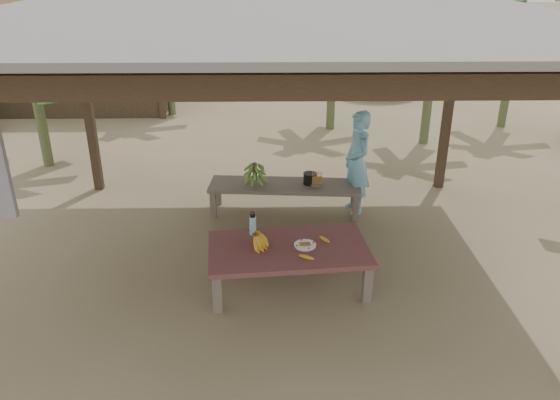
{
  "coord_description": "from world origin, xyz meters",
  "views": [
    {
      "loc": [
        0.02,
        -6.0,
        3.52
      ],
      "look_at": [
        0.13,
        0.02,
        0.8
      ],
      "focal_mm": 35.0,
      "sensor_mm": 36.0,
      "label": 1
    }
  ],
  "objects_px": {
    "water_flask": "(253,225)",
    "bench": "(285,188)",
    "ripe_banana_bunch": "(254,240)",
    "plate": "(305,245)",
    "woman": "(357,163)",
    "work_table": "(288,252)",
    "cooking_pot": "(310,179)"
  },
  "relations": [
    {
      "from": "bench",
      "to": "woman",
      "type": "bearing_deg",
      "value": 6.19
    },
    {
      "from": "bench",
      "to": "ripe_banana_bunch",
      "type": "relative_size",
      "value": 7.22
    },
    {
      "from": "bench",
      "to": "cooking_pot",
      "type": "distance_m",
      "value": 0.39
    },
    {
      "from": "water_flask",
      "to": "ripe_banana_bunch",
      "type": "bearing_deg",
      "value": -85.69
    },
    {
      "from": "work_table",
      "to": "plate",
      "type": "relative_size",
      "value": 7.59
    },
    {
      "from": "ripe_banana_bunch",
      "to": "bench",
      "type": "bearing_deg",
      "value": 78.59
    },
    {
      "from": "work_table",
      "to": "ripe_banana_bunch",
      "type": "height_order",
      "value": "ripe_banana_bunch"
    },
    {
      "from": "water_flask",
      "to": "cooking_pot",
      "type": "relative_size",
      "value": 1.55
    },
    {
      "from": "cooking_pot",
      "to": "work_table",
      "type": "bearing_deg",
      "value": -100.83
    },
    {
      "from": "cooking_pot",
      "to": "water_flask",
      "type": "bearing_deg",
      "value": -115.54
    },
    {
      "from": "ripe_banana_bunch",
      "to": "plate",
      "type": "height_order",
      "value": "ripe_banana_bunch"
    },
    {
      "from": "bench",
      "to": "woman",
      "type": "xyz_separation_m",
      "value": [
        1.05,
        0.03,
        0.37
      ]
    },
    {
      "from": "bench",
      "to": "water_flask",
      "type": "relative_size",
      "value": 7.58
    },
    {
      "from": "work_table",
      "to": "woman",
      "type": "xyz_separation_m",
      "value": [
        1.05,
        2.0,
        0.33
      ]
    },
    {
      "from": "woman",
      "to": "cooking_pot",
      "type": "bearing_deg",
      "value": -101.45
    },
    {
      "from": "ripe_banana_bunch",
      "to": "plate",
      "type": "distance_m",
      "value": 0.58
    },
    {
      "from": "bench",
      "to": "cooking_pot",
      "type": "height_order",
      "value": "cooking_pot"
    },
    {
      "from": "bench",
      "to": "work_table",
      "type": "bearing_deg",
      "value": -85.76
    },
    {
      "from": "work_table",
      "to": "ripe_banana_bunch",
      "type": "bearing_deg",
      "value": 173.2
    },
    {
      "from": "ripe_banana_bunch",
      "to": "woman",
      "type": "bearing_deg",
      "value": 54.06
    },
    {
      "from": "work_table",
      "to": "bench",
      "type": "xyz_separation_m",
      "value": [
        0.01,
        1.96,
        -0.04
      ]
    },
    {
      "from": "bench",
      "to": "plate",
      "type": "relative_size",
      "value": 9.0
    },
    {
      "from": "woman",
      "to": "water_flask",
      "type": "bearing_deg",
      "value": -55.15
    },
    {
      "from": "ripe_banana_bunch",
      "to": "water_flask",
      "type": "relative_size",
      "value": 1.05
    },
    {
      "from": "bench",
      "to": "water_flask",
      "type": "height_order",
      "value": "water_flask"
    },
    {
      "from": "ripe_banana_bunch",
      "to": "work_table",
      "type": "bearing_deg",
      "value": -1.26
    },
    {
      "from": "bench",
      "to": "woman",
      "type": "relative_size",
      "value": 1.46
    },
    {
      "from": "bench",
      "to": "cooking_pot",
      "type": "bearing_deg",
      "value": 4.67
    },
    {
      "from": "ripe_banana_bunch",
      "to": "cooking_pot",
      "type": "xyz_separation_m",
      "value": [
        0.76,
        1.96,
        -0.06
      ]
    },
    {
      "from": "woman",
      "to": "work_table",
      "type": "bearing_deg",
      "value": -41.84
    },
    {
      "from": "water_flask",
      "to": "bench",
      "type": "bearing_deg",
      "value": 75.72
    },
    {
      "from": "plate",
      "to": "water_flask",
      "type": "bearing_deg",
      "value": 152.07
    }
  ]
}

